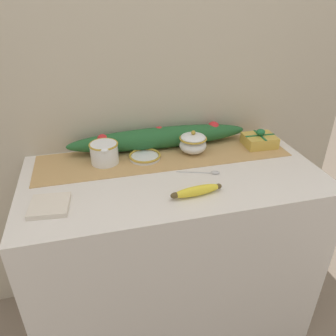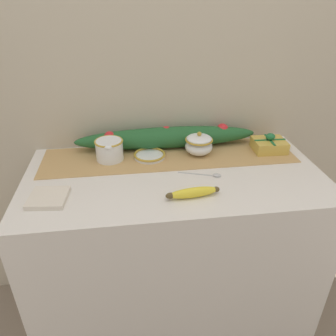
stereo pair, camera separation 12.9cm
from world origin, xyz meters
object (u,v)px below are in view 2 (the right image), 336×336
at_px(small_dish, 150,155).
at_px(spoon, 213,175).
at_px(banana, 193,193).
at_px(gift_box, 269,145).
at_px(napkin_stack, 48,198).
at_px(cream_pitcher, 109,149).
at_px(sugar_bowl, 199,144).

relative_size(small_dish, spoon, 0.82).
height_order(small_dish, spoon, small_dish).
height_order(banana, gift_box, gift_box).
height_order(spoon, gift_box, gift_box).
bearing_deg(napkin_stack, banana, -5.59).
bearing_deg(cream_pitcher, small_dish, -2.00).
bearing_deg(gift_box, small_dish, 179.85).
xyz_separation_m(cream_pitcher, banana, (0.31, -0.34, -0.03)).
relative_size(sugar_bowl, small_dish, 0.88).
distance_m(spoon, gift_box, 0.37).
distance_m(banana, gift_box, 0.54).
distance_m(cream_pitcher, gift_box, 0.74).
xyz_separation_m(spoon, gift_box, (0.32, 0.19, 0.03)).
bearing_deg(small_dish, sugar_bowl, 1.40).
relative_size(cream_pitcher, banana, 0.69).
bearing_deg(spoon, cream_pitcher, 172.96).
relative_size(napkin_stack, gift_box, 0.89).
distance_m(small_dish, gift_box, 0.56).
bearing_deg(napkin_stack, cream_pitcher, 53.10).
height_order(cream_pitcher, napkin_stack, cream_pitcher).
height_order(sugar_bowl, gift_box, sugar_bowl).
height_order(napkin_stack, gift_box, gift_box).
bearing_deg(banana, spoon, 50.84).
bearing_deg(gift_box, spoon, -148.57).
xyz_separation_m(cream_pitcher, napkin_stack, (-0.22, -0.29, -0.04)).
distance_m(small_dish, banana, 0.36).
distance_m(spoon, napkin_stack, 0.64).
xyz_separation_m(cream_pitcher, gift_box, (0.74, -0.01, -0.02)).
bearing_deg(banana, gift_box, 37.69).
bearing_deg(sugar_bowl, napkin_stack, -155.06).
xyz_separation_m(banana, gift_box, (0.43, 0.33, 0.01)).
bearing_deg(gift_box, napkin_stack, -163.60).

